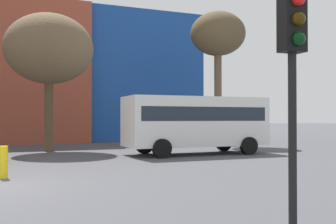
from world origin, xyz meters
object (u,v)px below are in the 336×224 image
object	(u,v)px
traffic_light_near_right	(293,55)
bare_tree_0	(218,36)
white_bus	(196,120)
bare_tree_2	(49,49)
bollard_yellow_0	(3,162)

from	to	relation	value
traffic_light_near_right	bare_tree_0	distance (m)	20.53
white_bus	bare_tree_2	distance (m)	8.53
white_bus	bare_tree_0	world-z (taller)	bare_tree_0
bare_tree_2	bollard_yellow_0	xyz separation A→B (m)	(-2.16, -9.15, -4.84)
traffic_light_near_right	bare_tree_2	world-z (taller)	bare_tree_2
white_bus	bare_tree_2	world-z (taller)	bare_tree_2
traffic_light_near_right	bollard_yellow_0	xyz separation A→B (m)	(-3.82, 7.89, -2.17)
bare_tree_0	bollard_yellow_0	xyz separation A→B (m)	(-12.69, -10.11, -6.53)
white_bus	bare_tree_0	distance (m)	8.63
bare_tree_0	bare_tree_2	size ratio (longest dim) A/B	1.20
traffic_light_near_right	bare_tree_2	distance (m)	17.32
white_bus	traffic_light_near_right	distance (m)	13.56
traffic_light_near_right	bare_tree_2	size ratio (longest dim) A/B	0.50
white_bus	bollard_yellow_0	distance (m)	9.84
bare_tree_2	bare_tree_0	bearing A→B (deg)	5.20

